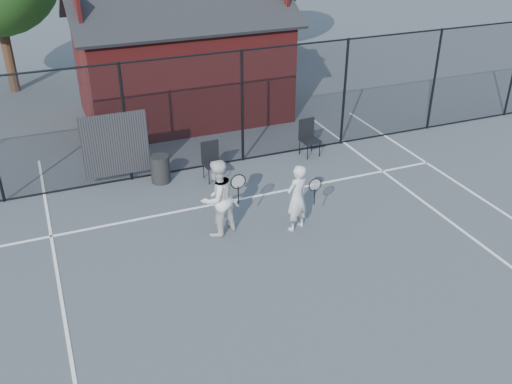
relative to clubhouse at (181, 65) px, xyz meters
name	(u,v)px	position (x,y,z in m)	size (l,w,h in m)	color
ground	(287,272)	(-0.50, -9.00, -1.61)	(80.00, 80.00, 0.00)	#484E52
court_lines	(319,314)	(-0.50, -10.32, -1.60)	(11.02, 18.00, 0.01)	white
fence	(194,116)	(-0.80, -4.00, -0.16)	(22.04, 3.00, 3.00)	black
clubhouse	(181,65)	(0.00, 0.00, 0.00)	(6.50, 4.36, 4.19)	maroon
player_front	(297,198)	(0.33, -7.65, -0.85)	(0.72, 0.58, 1.50)	silver
player_back	(217,198)	(-1.27, -7.19, -0.76)	(1.01, 0.91, 1.69)	white
chair_left	(213,163)	(-0.59, -4.80, -1.13)	(0.46, 0.48, 0.96)	black
chair_right	(310,139)	(2.29, -4.40, -1.11)	(0.47, 0.49, 0.98)	black
waste_bin	(160,169)	(-1.84, -4.40, -1.26)	(0.48, 0.48, 0.70)	#242424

